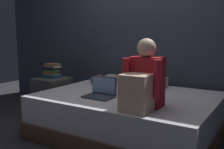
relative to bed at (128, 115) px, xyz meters
name	(u,v)px	position (x,y,z in m)	size (l,w,h in m)	color
ground_plane	(100,140)	(-0.20, -0.30, -0.25)	(8.00, 8.00, 0.00)	#2D2D33
wall_back	(146,23)	(-0.20, 0.90, 1.10)	(5.60, 0.10, 2.70)	#383D4C
bed	(128,115)	(0.00, 0.00, 0.00)	(2.00, 1.50, 0.50)	brown
nightstand	(52,97)	(-1.30, 0.08, 0.03)	(0.44, 0.46, 0.56)	#474442
person_sitting	(143,82)	(0.39, -0.43, 0.50)	(0.39, 0.44, 0.66)	#B21E28
laptop	(101,92)	(-0.19, -0.28, 0.31)	(0.32, 0.23, 0.22)	#333842
pillow	(143,82)	(-0.03, 0.45, 0.32)	(0.56, 0.36, 0.13)	beige
book_stack	(52,71)	(-1.33, 0.12, 0.42)	(0.23, 0.16, 0.21)	#284C84
clothes_pile	(104,79)	(-0.63, 0.42, 0.31)	(0.38, 0.32, 0.13)	gray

